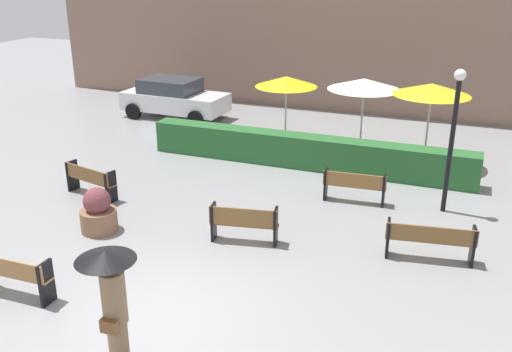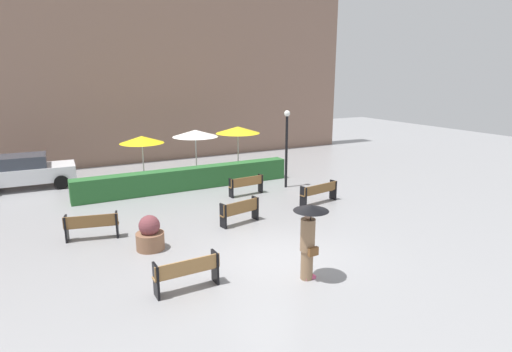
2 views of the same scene
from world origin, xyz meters
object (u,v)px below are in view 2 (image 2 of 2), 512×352
(bench_back_row, at_px, (246,184))
(patio_umbrella_yellow, at_px, (142,140))
(bench_far_left, at_px, (92,225))
(parked_car, at_px, (25,171))
(planter_pot, at_px, (150,235))
(patio_umbrella_white, at_px, (195,133))
(bench_far_right, at_px, (319,191))
(pedestrian_with_umbrella, at_px, (309,233))
(lamp_post, at_px, (287,140))
(bench_mid_center, at_px, (240,210))
(bench_near_left, at_px, (187,271))
(patio_umbrella_yellow_far, at_px, (238,130))

(bench_back_row, bearing_deg, patio_umbrella_yellow, 127.16)
(bench_far_left, height_order, parked_car, parked_car)
(bench_far_left, xyz_separation_m, planter_pot, (1.47, -1.65, -0.04))
(patio_umbrella_white, bearing_deg, bench_back_row, -80.34)
(bench_far_right, distance_m, pedestrian_with_umbrella, 6.74)
(bench_far_right, distance_m, parked_car, 13.59)
(bench_far_right, relative_size, pedestrian_with_umbrella, 0.91)
(bench_far_right, distance_m, lamp_post, 3.27)
(bench_mid_center, distance_m, bench_back_row, 3.62)
(bench_back_row, height_order, patio_umbrella_white, patio_umbrella_white)
(bench_back_row, height_order, bench_near_left, bench_near_left)
(bench_near_left, xyz_separation_m, patio_umbrella_white, (4.27, 11.12, 1.74))
(bench_mid_center, distance_m, patio_umbrella_white, 7.76)
(bench_far_left, relative_size, planter_pot, 1.56)
(bench_far_right, distance_m, patio_umbrella_white, 7.60)
(lamp_post, height_order, patio_umbrella_white, lamp_post)
(bench_far_right, distance_m, bench_near_left, 8.35)
(bench_mid_center, xyz_separation_m, pedestrian_with_umbrella, (-0.24, -4.54, 0.79))
(patio_umbrella_yellow, distance_m, parked_car, 5.50)
(bench_far_right, relative_size, bench_near_left, 1.13)
(lamp_post, xyz_separation_m, patio_umbrella_yellow_far, (-0.84, 3.47, 0.12))
(bench_mid_center, xyz_separation_m, bench_back_row, (1.81, 3.13, -0.00))
(bench_far_right, relative_size, patio_umbrella_yellow_far, 0.74)
(bench_mid_center, xyz_separation_m, patio_umbrella_yellow_far, (3.21, 6.91, 1.86))
(bench_near_left, bearing_deg, pedestrian_with_umbrella, -17.10)
(bench_far_left, height_order, bench_back_row, bench_far_left)
(lamp_post, bearing_deg, bench_back_row, -172.06)
(bench_far_left, height_order, bench_near_left, bench_near_left)
(bench_mid_center, relative_size, patio_umbrella_white, 0.65)
(bench_near_left, bearing_deg, bench_mid_center, 48.63)
(pedestrian_with_umbrella, bearing_deg, bench_mid_center, 86.97)
(planter_pot, bearing_deg, parked_car, 109.37)
(bench_far_left, height_order, patio_umbrella_white, patio_umbrella_white)
(bench_far_right, distance_m, planter_pot, 7.47)
(bench_near_left, distance_m, patio_umbrella_white, 12.03)
(patio_umbrella_yellow, bearing_deg, bench_far_left, -115.71)
(patio_umbrella_white, bearing_deg, bench_near_left, -111.01)
(bench_back_row, relative_size, patio_umbrella_yellow_far, 0.65)
(patio_umbrella_yellow, height_order, patio_umbrella_yellow_far, patio_umbrella_yellow_far)
(bench_back_row, distance_m, planter_pot, 6.47)
(lamp_post, relative_size, patio_umbrella_white, 1.49)
(bench_mid_center, xyz_separation_m, lamp_post, (4.05, 3.44, 1.73))
(pedestrian_with_umbrella, xyz_separation_m, patio_umbrella_white, (1.31, 12.03, 0.95))
(patio_umbrella_white, bearing_deg, planter_pot, -118.57)
(bench_far_left, distance_m, bench_near_left, 4.86)
(patio_umbrella_yellow, bearing_deg, bench_far_right, -51.40)
(bench_mid_center, height_order, patio_umbrella_white, patio_umbrella_white)
(bench_back_row, bearing_deg, bench_far_left, -161.81)
(pedestrian_with_umbrella, height_order, lamp_post, lamp_post)
(bench_far_right, bearing_deg, bench_near_left, -148.95)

